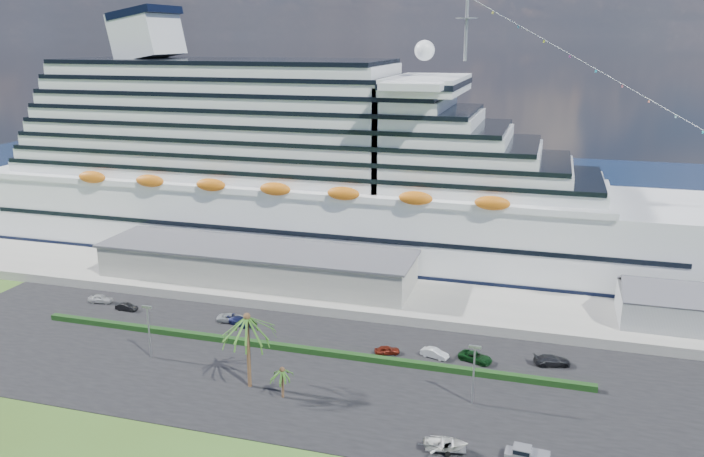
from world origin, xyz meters
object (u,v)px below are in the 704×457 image
(parked_car_3, at_px, (240,321))
(cruise_ship, at_px, (314,180))
(pickup_truck, at_px, (527,454))
(boat_trailer, at_px, (446,443))

(parked_car_3, bearing_deg, cruise_ship, 21.47)
(cruise_ship, bearing_deg, pickup_truck, -53.89)
(cruise_ship, xyz_separation_m, boat_trailer, (39.86, -67.88, -15.46))
(parked_car_3, relative_size, boat_trailer, 0.77)
(pickup_truck, bearing_deg, cruise_ship, 126.11)
(cruise_ship, height_order, boat_trailer, cruise_ship)
(pickup_truck, xyz_separation_m, boat_trailer, (-9.10, -0.77, 0.15))
(boat_trailer, bearing_deg, cruise_ship, 120.42)
(cruise_ship, bearing_deg, boat_trailer, -59.58)
(cruise_ship, height_order, pickup_truck, cruise_ship)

